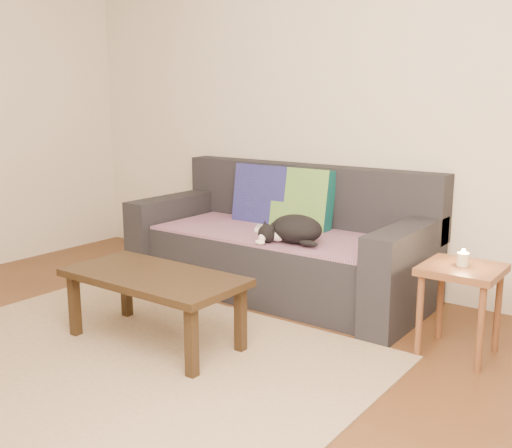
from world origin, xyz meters
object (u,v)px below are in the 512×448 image
object	(u,v)px
wii_remote_a	(259,228)
coffee_table	(154,283)
cat	(294,230)
side_table	(461,282)
sofa	(281,248)
wii_remote_b	(278,233)

from	to	relation	value
wii_remote_a	coffee_table	distance (m)	1.11
coffee_table	cat	bearing A→B (deg)	71.79
wii_remote_a	cat	bearing A→B (deg)	-141.00
wii_remote_a	side_table	size ratio (longest dim) A/B	0.31
cat	side_table	distance (m)	1.10
sofa	wii_remote_b	size ratio (longest dim) A/B	14.00
sofa	wii_remote_a	size ratio (longest dim) A/B	14.00
side_table	sofa	bearing A→B (deg)	165.39
coffee_table	side_table	bearing A→B (deg)	31.59
cat	coffee_table	xyz separation A→B (m)	(-0.31, -0.93, -0.17)
cat	side_table	world-z (taller)	cat
wii_remote_a	wii_remote_b	xyz separation A→B (m)	(0.20, -0.05, 0.00)
cat	wii_remote_b	world-z (taller)	cat
wii_remote_a	sofa	bearing A→B (deg)	-74.15
sofa	cat	distance (m)	0.46
sofa	coffee_table	size ratio (longest dim) A/B	2.06
wii_remote_b	side_table	world-z (taller)	side_table
cat	wii_remote_b	bearing A→B (deg)	147.08
sofa	cat	xyz separation A→B (m)	(0.28, -0.28, 0.22)
sofa	wii_remote_a	world-z (taller)	sofa
wii_remote_a	side_table	world-z (taller)	side_table
side_table	coffee_table	bearing A→B (deg)	-148.41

